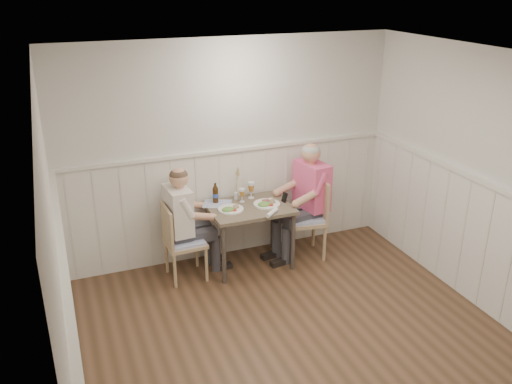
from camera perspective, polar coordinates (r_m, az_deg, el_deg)
ground_plane at (r=5.12m, az=6.14°, el=-17.16°), size 4.50×4.50×0.00m
room_shell at (r=4.33m, az=6.94°, el=-1.34°), size 4.04×4.54×2.60m
wainscot at (r=5.24m, az=2.99°, el=-6.92°), size 4.00×4.49×1.34m
dining_table at (r=6.24m, az=-0.67°, el=-2.34°), size 0.94×0.70×0.75m
chair_right at (r=6.54m, az=5.61°, el=-2.40°), size 0.52×0.52×0.98m
chair_left at (r=6.09m, az=-7.98°, el=-4.96°), size 0.43×0.43×0.89m
man_in_pink at (r=6.58m, az=5.50°, el=-1.63°), size 0.71×0.50×1.43m
diner_cream at (r=6.13m, az=-7.72°, el=-4.04°), size 0.63×0.44×1.31m
plate_man at (r=6.21m, az=1.08°, el=-1.19°), size 0.31×0.31×0.08m
plate_diner at (r=6.08m, az=-2.76°, el=-1.77°), size 0.29×0.29×0.07m
beer_glass_a at (r=6.37m, az=-0.52°, el=0.48°), size 0.08×0.08×0.20m
beer_glass_b at (r=6.28m, az=-1.49°, el=-0.11°), size 0.07×0.07×0.16m
beer_bottle at (r=6.27m, az=-4.29°, el=-0.22°), size 0.07×0.07×0.24m
rolled_napkin at (r=5.98m, az=1.70°, el=-2.18°), size 0.20×0.18×0.05m
grass_vase at (r=6.31m, az=-2.15°, el=0.80°), size 0.05×0.05×0.42m
gingham_mat at (r=6.27m, az=-4.09°, el=-1.25°), size 0.39×0.36×0.01m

